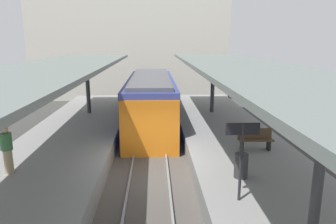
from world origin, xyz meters
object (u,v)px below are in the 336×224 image
commuter_train (151,102)px  platform_sign (242,144)px  platform_bench (255,138)px  litter_bin (241,166)px  passenger_near_bench (7,149)px

commuter_train → platform_sign: (2.54, -10.52, 0.90)m
platform_sign → commuter_train: bearing=103.6°
platform_bench → litter_bin: platform_bench is taller
litter_bin → platform_sign: bearing=-107.1°
platform_bench → platform_sign: 4.55m
platform_bench → passenger_near_bench: size_ratio=0.87×
platform_sign → litter_bin: (0.45, 1.45, -1.22)m
platform_bench → platform_sign: platform_sign is taller
platform_bench → passenger_near_bench: (-8.91, -1.93, 0.37)m
platform_sign → litter_bin: 1.95m
commuter_train → passenger_near_bench: size_ratio=6.41×
commuter_train → platform_sign: 10.86m
commuter_train → passenger_near_bench: bearing=-118.9°
litter_bin → passenger_near_bench: passenger_near_bench is taller
platform_bench → litter_bin: size_ratio=1.75×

